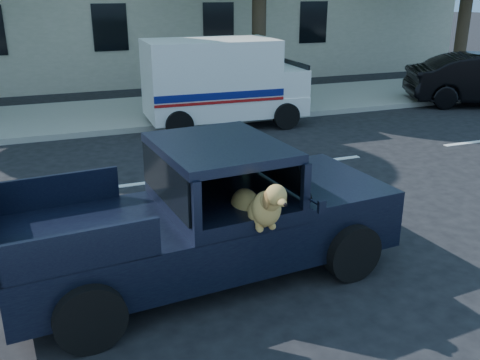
{
  "coord_description": "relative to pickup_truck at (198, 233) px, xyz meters",
  "views": [
    {
      "loc": [
        -1.68,
        -6.19,
        3.54
      ],
      "look_at": [
        0.45,
        -0.63,
        1.38
      ],
      "focal_mm": 40.0,
      "sensor_mm": 36.0,
      "label": 1
    }
  ],
  "objects": [
    {
      "name": "ground",
      "position": [
        -0.02,
        0.26,
        -0.59
      ],
      "size": [
        120.0,
        120.0,
        0.0
      ],
      "primitive_type": "plane",
      "color": "black",
      "rests_on": "ground"
    },
    {
      "name": "lane_stripes",
      "position": [
        1.98,
        3.66,
        -0.58
      ],
      "size": [
        21.6,
        0.14,
        0.01
      ],
      "primitive_type": null,
      "color": "silver",
      "rests_on": "ground"
    },
    {
      "name": "mail_truck",
      "position": [
        2.89,
        7.46,
        0.4
      ],
      "size": [
        4.22,
        2.24,
        2.27
      ],
      "rotation": [
        0.0,
        0.0,
        -0.04
      ],
      "color": "silver",
      "rests_on": "ground"
    },
    {
      "name": "pickup_truck",
      "position": [
        0.0,
        0.0,
        0.0
      ],
      "size": [
        5.01,
        2.63,
        1.74
      ],
      "rotation": [
        0.0,
        0.0,
        0.08
      ],
      "color": "black",
      "rests_on": "ground"
    },
    {
      "name": "far_sidewalk",
      "position": [
        -0.02,
        9.46,
        -0.51
      ],
      "size": [
        60.0,
        4.0,
        0.15
      ],
      "primitive_type": "cube",
      "color": "gray",
      "rests_on": "ground"
    }
  ]
}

